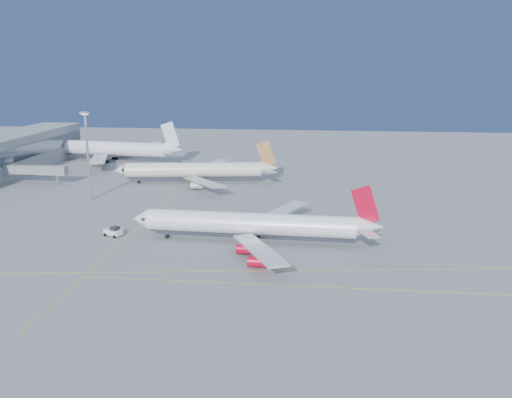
{
  "coord_description": "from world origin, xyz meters",
  "views": [
    {
      "loc": [
        7.83,
        -119.57,
        43.07
      ],
      "look_at": [
        -9.1,
        29.03,
        7.0
      ],
      "focal_mm": 40.0,
      "sensor_mm": 36.0,
      "label": 1
    }
  ],
  "objects_px": {
    "airliner_third": "(111,149)",
    "pushback_tug": "(113,232)",
    "airliner_etihad": "(197,170)",
    "light_mast": "(87,148)",
    "airliner_virgin": "(255,224)"
  },
  "relations": [
    {
      "from": "pushback_tug",
      "to": "light_mast",
      "type": "distance_m",
      "value": 45.67
    },
    {
      "from": "airliner_third",
      "to": "light_mast",
      "type": "xyz_separation_m",
      "value": [
        19.45,
        -70.8,
        10.97
      ]
    },
    {
      "from": "airliner_third",
      "to": "pushback_tug",
      "type": "bearing_deg",
      "value": -62.03
    },
    {
      "from": "pushback_tug",
      "to": "light_mast",
      "type": "height_order",
      "value": "light_mast"
    },
    {
      "from": "airliner_virgin",
      "to": "pushback_tug",
      "type": "xyz_separation_m",
      "value": [
        -36.36,
        1.16,
        -3.42
      ]
    },
    {
      "from": "airliner_etihad",
      "to": "pushback_tug",
      "type": "relative_size",
      "value": 11.75
    },
    {
      "from": "airliner_third",
      "to": "airliner_virgin",
      "type": "bearing_deg",
      "value": -47.48
    },
    {
      "from": "airliner_etihad",
      "to": "pushback_tug",
      "type": "height_order",
      "value": "airliner_etihad"
    },
    {
      "from": "airliner_etihad",
      "to": "airliner_third",
      "type": "height_order",
      "value": "airliner_third"
    },
    {
      "from": "light_mast",
      "to": "airliner_etihad",
      "type": "bearing_deg",
      "value": 45.55
    },
    {
      "from": "airliner_virgin",
      "to": "airliner_etihad",
      "type": "relative_size",
      "value": 1.04
    },
    {
      "from": "airliner_etihad",
      "to": "pushback_tug",
      "type": "xyz_separation_m",
      "value": [
        -7.35,
        -66.58,
        -3.57
      ]
    },
    {
      "from": "airliner_etihad",
      "to": "pushback_tug",
      "type": "distance_m",
      "value": 67.08
    },
    {
      "from": "pushback_tug",
      "to": "airliner_etihad",
      "type": "bearing_deg",
      "value": 107.64
    },
    {
      "from": "pushback_tug",
      "to": "light_mast",
      "type": "relative_size",
      "value": 0.18
    }
  ]
}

